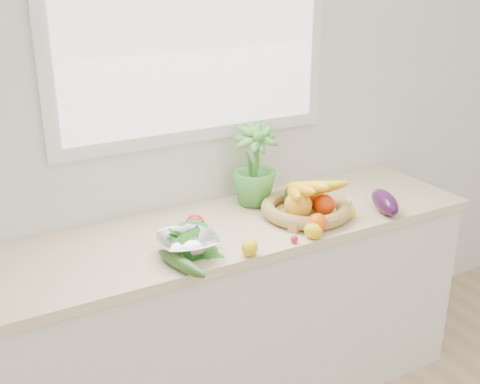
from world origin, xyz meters
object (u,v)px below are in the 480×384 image
eggplant (385,202)px  cucumber (181,263)px  potted_herb (254,164)px  fruit_basket (306,204)px  colander_with_spinach (188,239)px  apple (195,224)px

eggplant → cucumber: 1.01m
cucumber → potted_herb: potted_herb is taller
potted_herb → fruit_basket: size_ratio=0.77×
cucumber → colander_with_spinach: bearing=53.4°
eggplant → colander_with_spinach: size_ratio=0.89×
cucumber → fruit_basket: size_ratio=0.57×
eggplant → potted_herb: 0.60m
apple → fruit_basket: bearing=-8.8°
potted_herb → fruit_basket: potted_herb is taller
potted_herb → colander_with_spinach: potted_herb is taller
eggplant → cucumber: eggplant is taller
cucumber → colander_with_spinach: (0.08, 0.10, 0.04)m
potted_herb → cucumber: bearing=-143.5°
potted_herb → colander_with_spinach: size_ratio=1.40×
eggplant → potted_herb: size_ratio=0.63×
cucumber → apple: bearing=55.1°
cucumber → fruit_basket: (0.68, 0.18, 0.03)m
cucumber → potted_herb: size_ratio=0.75×
apple → cucumber: size_ratio=0.29×
potted_herb → fruit_basket: 0.29m
apple → colander_with_spinach: colander_with_spinach is taller
eggplant → fruit_basket: size_ratio=0.49×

